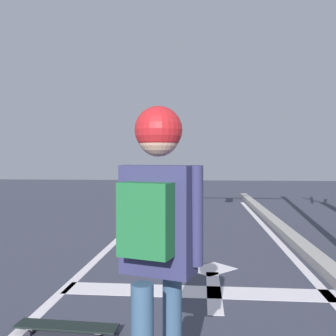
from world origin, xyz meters
TOP-DOWN VIEW (x-y plane):
  - lane_line_center at (-0.22, 6.00)m, footprint 0.12×20.00m
  - stop_bar at (1.31, 6.91)m, footprint 3.07×0.40m
  - lane_arrow_stem at (1.46, 6.97)m, footprint 0.16×1.40m
  - lane_arrow_head at (1.46, 7.82)m, footprint 0.71×0.71m
  - skater at (1.10, 4.61)m, footprint 0.44×0.61m
  - spare_skateboard at (0.19, 5.78)m, footprint 0.89×0.24m
  - traffic_signal_mast at (2.66, 8.41)m, footprint 4.22×0.34m

SIDE VIEW (x-z plane):
  - lane_line_center at x=-0.22m, z-range 0.00..0.01m
  - stop_bar at x=1.31m, z-range 0.00..0.01m
  - lane_arrow_stem at x=1.46m, z-range 0.00..0.01m
  - lane_arrow_head at x=1.46m, z-range 0.00..0.01m
  - spare_skateboard at x=0.19m, z-range 0.03..0.10m
  - skater at x=1.10m, z-range 0.31..1.98m
  - traffic_signal_mast at x=2.66m, z-range 0.85..5.87m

